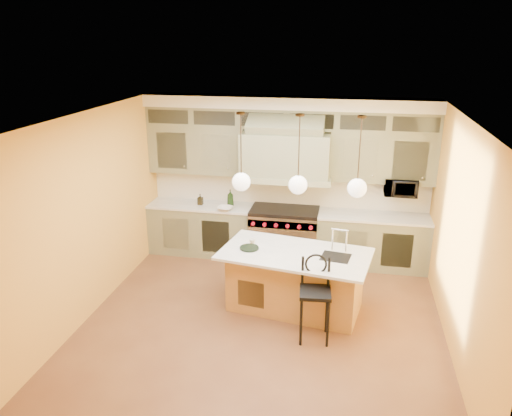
% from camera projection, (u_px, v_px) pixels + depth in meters
% --- Properties ---
extents(floor, '(5.00, 5.00, 0.00)m').
position_uv_depth(floor, '(263.00, 321.00, 7.15)').
color(floor, brown).
rests_on(floor, ground).
extents(ceiling, '(5.00, 5.00, 0.00)m').
position_uv_depth(ceiling, '(264.00, 118.00, 6.19)').
color(ceiling, white).
rests_on(ceiling, wall_back).
extents(wall_back, '(5.00, 0.00, 5.00)m').
position_uv_depth(wall_back, '(288.00, 177.00, 8.99)').
color(wall_back, gold).
rests_on(wall_back, ground).
extents(wall_front, '(5.00, 0.00, 5.00)m').
position_uv_depth(wall_front, '(213.00, 328.00, 4.35)').
color(wall_front, gold).
rests_on(wall_front, ground).
extents(wall_left, '(0.00, 5.00, 5.00)m').
position_uv_depth(wall_left, '(91.00, 214.00, 7.12)').
color(wall_left, gold).
rests_on(wall_left, ground).
extents(wall_right, '(0.00, 5.00, 5.00)m').
position_uv_depth(wall_right, '(460.00, 240.00, 6.22)').
color(wall_right, gold).
rests_on(wall_right, ground).
extents(back_cabinetry, '(5.00, 0.77, 2.90)m').
position_uv_depth(back_cabinetry, '(286.00, 182.00, 8.75)').
color(back_cabinetry, gray).
rests_on(back_cabinetry, floor).
extents(range, '(1.20, 0.74, 0.96)m').
position_uv_depth(range, '(284.00, 234.00, 8.97)').
color(range, silver).
rests_on(range, floor).
extents(kitchen_island, '(2.27, 1.46, 1.35)m').
position_uv_depth(kitchen_island, '(296.00, 279.00, 7.33)').
color(kitchen_island, '#A17839').
rests_on(kitchen_island, floor).
extents(counter_stool, '(0.44, 0.44, 1.16)m').
position_uv_depth(counter_stool, '(315.00, 293.00, 6.55)').
color(counter_stool, black).
rests_on(counter_stool, floor).
extents(microwave, '(0.54, 0.37, 0.30)m').
position_uv_depth(microwave, '(401.00, 187.00, 8.41)').
color(microwave, black).
rests_on(microwave, back_cabinetry).
extents(oil_bottle_a, '(0.14, 0.14, 0.32)m').
position_uv_depth(oil_bottle_a, '(230.00, 198.00, 8.96)').
color(oil_bottle_a, '#193213').
rests_on(oil_bottle_a, back_cabinetry).
extents(oil_bottle_b, '(0.09, 0.10, 0.20)m').
position_uv_depth(oil_bottle_b, '(200.00, 199.00, 9.08)').
color(oil_bottle_b, black).
rests_on(oil_bottle_b, back_cabinetry).
extents(fruit_bowl, '(0.29, 0.29, 0.07)m').
position_uv_depth(fruit_bowl, '(225.00, 209.00, 8.80)').
color(fruit_bowl, silver).
rests_on(fruit_bowl, back_cabinetry).
extents(cup, '(0.10, 0.10, 0.09)m').
position_uv_depth(cup, '(252.00, 242.00, 7.41)').
color(cup, white).
rests_on(cup, kitchen_island).
extents(pendant_left, '(0.26, 0.26, 1.11)m').
position_uv_depth(pendant_left, '(241.00, 180.00, 7.00)').
color(pendant_left, '#2D2319').
rests_on(pendant_left, ceiling).
extents(pendant_center, '(0.26, 0.26, 1.11)m').
position_uv_depth(pendant_center, '(298.00, 183.00, 6.85)').
color(pendant_center, '#2D2319').
rests_on(pendant_center, ceiling).
extents(pendant_right, '(0.26, 0.26, 1.11)m').
position_uv_depth(pendant_right, '(357.00, 186.00, 6.71)').
color(pendant_right, '#2D2319').
rests_on(pendant_right, ceiling).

